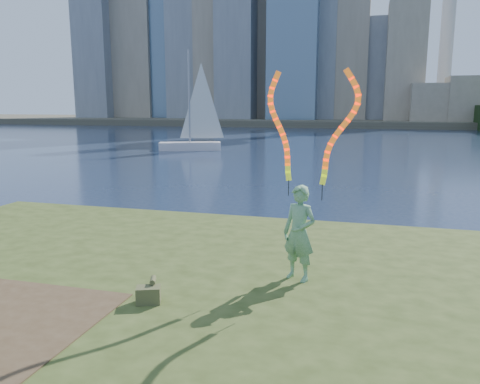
% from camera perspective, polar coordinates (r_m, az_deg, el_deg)
% --- Properties ---
extents(ground, '(320.00, 320.00, 0.00)m').
position_cam_1_polar(ground, '(9.95, -4.87, -13.32)').
color(ground, '#1A2843').
rests_on(ground, ground).
extents(grassy_knoll, '(20.00, 18.00, 0.80)m').
position_cam_1_polar(grassy_knoll, '(7.91, -10.92, -17.39)').
color(grassy_knoll, '#344217').
rests_on(grassy_knoll, ground).
extents(far_shore, '(320.00, 40.00, 1.20)m').
position_cam_1_polar(far_shore, '(103.63, 13.76, 8.36)').
color(far_shore, '#4C4738').
rests_on(far_shore, ground).
extents(woman_with_ribbons, '(1.94, 0.89, 4.15)m').
position_cam_1_polar(woman_with_ribbons, '(8.63, 7.44, -1.78)').
color(woman_with_ribbons, '#1B7124').
rests_on(woman_with_ribbons, grassy_knoll).
extents(canvas_bag, '(0.46, 0.52, 0.37)m').
position_cam_1_polar(canvas_bag, '(8.04, -11.07, -12.08)').
color(canvas_bag, '#404726').
rests_on(canvas_bag, grassy_knoll).
extents(sailboat, '(5.79, 3.55, 8.85)m').
position_cam_1_polar(sailboat, '(42.63, -5.73, 7.14)').
color(sailboat, silver).
rests_on(sailboat, ground).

